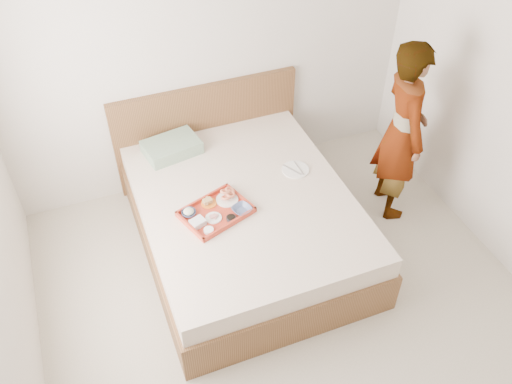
{
  "coord_description": "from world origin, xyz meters",
  "views": [
    {
      "loc": [
        -1.1,
        -1.85,
        3.37
      ],
      "look_at": [
        -0.03,
        0.9,
        0.65
      ],
      "focal_mm": 38.27,
      "sensor_mm": 36.0,
      "label": 1
    }
  ],
  "objects": [
    {
      "name": "salad_bowl",
      "position": [
        -0.53,
        0.96,
        0.56
      ],
      "size": [
        0.14,
        0.14,
        0.03
      ],
      "primitive_type": "imported",
      "rotation": [
        0.0,
        0.0,
        0.33
      ],
      "color": "navy",
      "rests_on": "tray"
    },
    {
      "name": "dinner_plate",
      "position": [
        0.41,
        1.15,
        0.54
      ],
      "size": [
        0.26,
        0.26,
        0.01
      ],
      "primitive_type": "cylinder",
      "rotation": [
        0.0,
        0.0,
        0.18
      ],
      "color": "white",
      "rests_on": "bed"
    },
    {
      "name": "navy_bowl_big",
      "position": [
        -0.16,
        0.85,
        0.56
      ],
      "size": [
        0.17,
        0.17,
        0.03
      ],
      "primitive_type": "imported",
      "rotation": [
        0.0,
        0.0,
        0.33
      ],
      "color": "navy",
      "rests_on": "tray"
    },
    {
      "name": "meat_plate",
      "position": [
        -0.38,
        0.86,
        0.55
      ],
      "size": [
        0.15,
        0.15,
        0.01
      ],
      "primitive_type": "cylinder",
      "rotation": [
        0.0,
        0.0,
        0.33
      ],
      "color": "white",
      "rests_on": "tray"
    },
    {
      "name": "pillow",
      "position": [
        -0.45,
        1.73,
        0.58
      ],
      "size": [
        0.49,
        0.38,
        0.11
      ],
      "primitive_type": "cube",
      "rotation": [
        0.0,
        0.0,
        0.18
      ],
      "color": "#8CB08F",
      "rests_on": "bed"
    },
    {
      "name": "sauce_dish",
      "position": [
        -0.26,
        0.8,
        0.56
      ],
      "size": [
        0.09,
        0.09,
        0.03
      ],
      "primitive_type": "cylinder",
      "rotation": [
        0.0,
        0.0,
        0.33
      ],
      "color": "black",
      "rests_on": "tray"
    },
    {
      "name": "headboard",
      "position": [
        -0.08,
        1.97,
        0.47
      ],
      "size": [
        1.65,
        0.06,
        0.95
      ],
      "primitive_type": "cube",
      "color": "brown",
      "rests_on": "ground"
    },
    {
      "name": "person",
      "position": [
        1.25,
        1.0,
        0.79
      ],
      "size": [
        0.49,
        0.64,
        1.57
      ],
      "primitive_type": "imported",
      "rotation": [
        0.0,
        0.0,
        1.36
      ],
      "color": "white",
      "rests_on": "ground"
    },
    {
      "name": "plastic_tub",
      "position": [
        -0.5,
        0.84,
        0.57
      ],
      "size": [
        0.12,
        0.11,
        0.04
      ],
      "primitive_type": "cube",
      "rotation": [
        0.0,
        0.0,
        0.33
      ],
      "color": "silver",
      "rests_on": "tray"
    },
    {
      "name": "bread_plate",
      "position": [
        -0.36,
        1.02,
        0.55
      ],
      "size": [
        0.15,
        0.15,
        0.01
      ],
      "primitive_type": "cylinder",
      "rotation": [
        0.0,
        0.0,
        0.33
      ],
      "color": "orange",
      "rests_on": "tray"
    },
    {
      "name": "wall_back",
      "position": [
        0.0,
        2.0,
        1.3
      ],
      "size": [
        3.5,
        0.01,
        2.6
      ],
      "primitive_type": "cube",
      "color": "silver",
      "rests_on": "ground"
    },
    {
      "name": "tray",
      "position": [
        -0.34,
        0.91,
        0.55
      ],
      "size": [
        0.58,
        0.49,
        0.04
      ],
      "primitive_type": "cube",
      "rotation": [
        0.0,
        0.0,
        0.33
      ],
      "color": "#C94229",
      "rests_on": "bed"
    },
    {
      "name": "ground",
      "position": [
        0.0,
        0.0,
        0.0
      ],
      "size": [
        3.5,
        4.0,
        0.01
      ],
      "primitive_type": "cube",
      "color": "beige",
      "rests_on": "ground"
    },
    {
      "name": "cheese_round",
      "position": [
        -0.45,
        0.74,
        0.56
      ],
      "size": [
        0.09,
        0.09,
        0.02
      ],
      "primitive_type": "cylinder",
      "rotation": [
        0.0,
        0.0,
        0.33
      ],
      "color": "white",
      "rests_on": "tray"
    },
    {
      "name": "prawn_plate",
      "position": [
        -0.22,
        1.0,
        0.55
      ],
      "size": [
        0.21,
        0.21,
        0.01
      ],
      "primitive_type": "cylinder",
      "rotation": [
        0.0,
        0.0,
        0.33
      ],
      "color": "white",
      "rests_on": "tray"
    },
    {
      "name": "bed",
      "position": [
        -0.08,
        1.0,
        0.27
      ],
      "size": [
        1.65,
        2.0,
        0.53
      ],
      "primitive_type": "cube",
      "color": "brown",
      "rests_on": "ground"
    }
  ]
}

